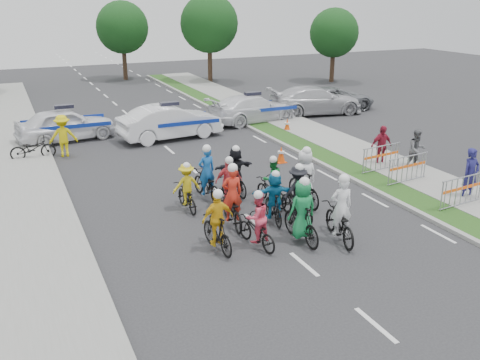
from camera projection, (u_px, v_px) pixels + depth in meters
name	position (u px, v px, depth m)	size (l,w,h in m)	color
ground	(304.00, 264.00, 14.07)	(90.00, 90.00, 0.00)	#28282B
curb_right	(353.00, 179.00, 20.33)	(0.20, 60.00, 0.12)	gray
grass_strip	(368.00, 177.00, 20.60)	(1.20, 60.00, 0.11)	#214215
sidewalk_right	(405.00, 171.00, 21.30)	(2.40, 60.00, 0.13)	gray
sidewalk_left	(28.00, 232.00, 15.83)	(3.00, 60.00, 0.13)	gray
rider_0	(340.00, 219.00, 15.24)	(1.10, 2.11, 2.05)	black
rider_1	(302.00, 217.00, 15.11)	(0.84, 1.90, 1.99)	black
rider_2	(257.00, 226.00, 14.85)	(0.87, 1.76, 1.71)	black
rider_3	(217.00, 227.00, 14.62)	(0.95, 1.77, 1.83)	black
rider_4	(297.00, 198.00, 16.65)	(1.06, 1.85, 1.87)	black
rider_5	(274.00, 200.00, 16.45)	(1.42, 1.68, 1.71)	black
rider_6	(232.00, 205.00, 16.24)	(0.93, 2.05, 2.02)	black
rider_7	(304.00, 182.00, 17.81)	(0.87, 1.96, 2.05)	black
rider_8	(272.00, 186.00, 17.90)	(0.81, 1.76, 1.73)	black
rider_9	(228.00, 188.00, 17.61)	(0.95, 1.76, 1.79)	black
rider_10	(187.00, 191.00, 17.43)	(0.93, 1.64, 1.66)	black
rider_11	(235.00, 174.00, 18.73)	(1.48, 1.76, 1.83)	black
rider_12	(207.00, 181.00, 18.40)	(0.88, 1.99, 1.97)	black
police_car_0	(66.00, 124.00, 25.75)	(1.87, 4.65, 1.58)	white
police_car_1	(170.00, 122.00, 26.06)	(1.75, 5.02, 1.65)	white
police_car_2	(253.00, 108.00, 29.51)	(2.11, 5.20, 1.51)	white
civilian_sedan	(315.00, 100.00, 31.46)	(2.27, 5.59, 1.62)	silver
civilian_suv	(334.00, 98.00, 32.68)	(2.32, 5.03, 1.40)	slate
spectator_0	(471.00, 174.00, 18.24)	(0.67, 0.44, 1.82)	navy
spectator_1	(417.00, 149.00, 21.53)	(0.79, 0.62, 1.62)	#535357
spectator_2	(381.00, 146.00, 21.88)	(1.00, 0.41, 1.70)	maroon
marshal_hiviz	(63.00, 136.00, 23.16)	(1.19, 0.68, 1.84)	#DAC60B
barrier_0	(461.00, 193.00, 17.55)	(2.00, 0.50, 1.12)	#A5A8AD
barrier_1	(407.00, 170.00, 19.81)	(2.00, 0.50, 1.12)	#A5A8AD
barrier_2	(381.00, 159.00, 21.12)	(2.00, 0.50, 1.12)	#A5A8AD
cone_0	(281.00, 155.00, 22.49)	(0.40, 0.40, 0.70)	#F24C0C
cone_1	(287.00, 125.00, 27.50)	(0.40, 0.40, 0.70)	#F24C0C
parked_bike	(33.00, 148.00, 22.85)	(0.65, 1.86, 0.98)	black
tree_1	(209.00, 24.00, 41.89)	(4.55, 4.55, 6.82)	#382619
tree_2	(334.00, 33.00, 42.17)	(3.85, 3.85, 5.77)	#382619
tree_4	(122.00, 27.00, 43.13)	(4.20, 4.20, 6.30)	#382619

